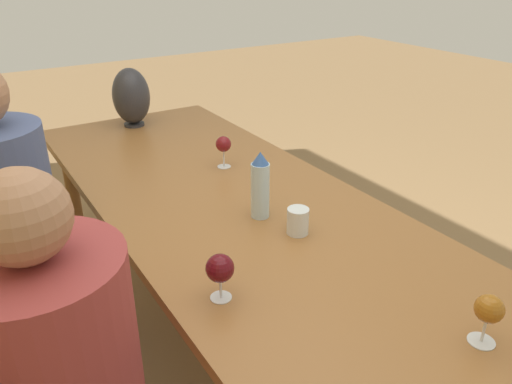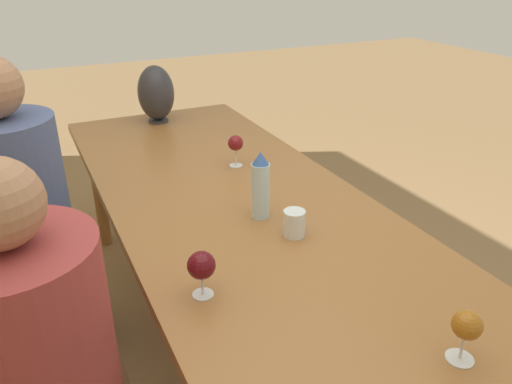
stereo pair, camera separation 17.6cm
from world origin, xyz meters
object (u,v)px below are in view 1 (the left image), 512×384
wine_glass_3 (489,310)px  person_far (10,227)px  water_tumbler (298,221)px  wine_glass_2 (223,145)px  vase (131,97)px  wine_glass_1 (220,269)px  water_bottle (260,186)px

wine_glass_3 → person_far: size_ratio=0.10×
water_tumbler → wine_glass_2: size_ratio=0.64×
vase → wine_glass_2: vase is taller
wine_glass_1 → water_tumbler: bearing=-66.0°
vase → wine_glass_2: bearing=-170.3°
wine_glass_1 → person_far: size_ratio=0.11×
water_bottle → wine_glass_1: water_bottle is taller
water_tumbler → person_far: person_far is taller
vase → person_far: 1.09m
vase → wine_glass_3: vase is taller
wine_glass_2 → wine_glass_3: wine_glass_2 is taller
water_tumbler → wine_glass_3: bearing=-174.2°
vase → wine_glass_1: (-1.60, 0.33, -0.07)m
water_bottle → wine_glass_2: size_ratio=1.75×
vase → wine_glass_2: (-0.78, -0.13, -0.06)m
wine_glass_3 → vase: bearing=3.6°
vase → wine_glass_3: (-2.09, -0.13, -0.07)m
wine_glass_1 → wine_glass_3: (-0.49, -0.46, 0.00)m
vase → wine_glass_1: size_ratio=2.29×
vase → wine_glass_3: bearing=-176.4°
water_bottle → wine_glass_3: water_bottle is taller
water_tumbler → wine_glass_1: (-0.17, 0.39, 0.05)m
water_tumbler → vase: (1.43, 0.06, 0.12)m
wine_glass_1 → person_far: bearing=27.1°
water_bottle → wine_glass_1: size_ratio=1.81×
wine_glass_3 → person_far: bearing=33.7°
water_bottle → person_far: bearing=57.4°
water_bottle → water_tumbler: (-0.17, -0.04, -0.08)m
wine_glass_2 → wine_glass_3: 1.31m
wine_glass_1 → wine_glass_2: bearing=-29.4°
wine_glass_2 → wine_glass_1: bearing=150.6°
water_tumbler → vase: 1.43m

